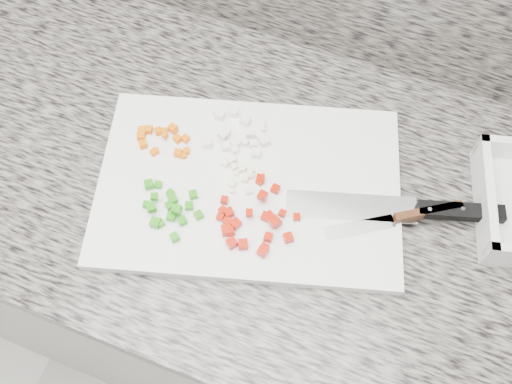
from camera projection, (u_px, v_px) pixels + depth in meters
cabinet at (225, 265)px, 1.34m from camera, size 3.92×0.62×0.86m
countertop at (212, 168)px, 0.94m from camera, size 3.96×0.64×0.04m
cutting_board at (249, 186)px, 0.89m from camera, size 0.54×0.43×0.02m
carrot_pile at (161, 138)px, 0.92m from camera, size 0.10×0.07×0.02m
onion_pile at (241, 135)px, 0.92m from camera, size 0.11×0.11×0.02m
green_pepper_pile at (169, 208)px, 0.86m from camera, size 0.11×0.09×0.02m
red_pepper_pile at (253, 221)px, 0.85m from camera, size 0.13×0.13×0.02m
garlic_pile at (243, 177)px, 0.89m from camera, size 0.05×0.06×0.01m
chef_knife at (423, 210)px, 0.86m from camera, size 0.32×0.13×0.02m
paring_knife at (411, 216)px, 0.85m from camera, size 0.19×0.13×0.02m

